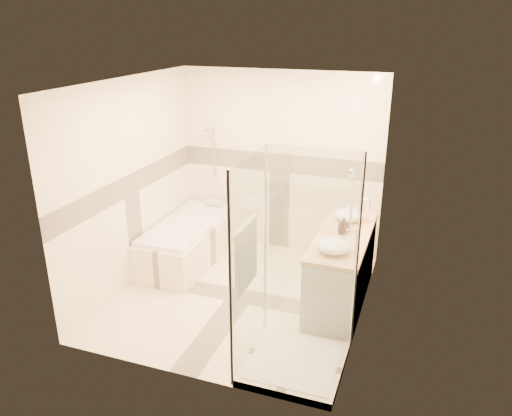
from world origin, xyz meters
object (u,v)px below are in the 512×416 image
(shower_enclosure, at_px, (286,315))
(bathtub, at_px, (188,239))
(amenity_bottle_b, at_px, (344,225))
(amenity_bottle_a, at_px, (342,228))
(vanity, at_px, (341,268))
(vessel_sink_near, at_px, (349,215))
(vessel_sink_far, at_px, (334,246))

(shower_enclosure, bearing_deg, bathtub, 138.90)
(amenity_bottle_b, bearing_deg, amenity_bottle_a, -90.00)
(bathtub, relative_size, vanity, 1.05)
(amenity_bottle_b, bearing_deg, vanity, -74.97)
(vessel_sink_near, xyz_separation_m, vessel_sink_far, (0.00, -0.93, -0.00))
(vessel_sink_far, xyz_separation_m, amenity_bottle_a, (0.00, 0.49, 0.01))
(vessel_sink_far, relative_size, amenity_bottle_b, 2.20)
(vanity, relative_size, amenity_bottle_b, 10.14)
(bathtub, relative_size, amenity_bottle_b, 10.64)
(vessel_sink_far, bearing_deg, bathtub, 158.41)
(bathtub, xyz_separation_m, amenity_bottle_b, (2.13, -0.28, 0.62))
(shower_enclosure, height_order, amenity_bottle_a, shower_enclosure)
(bathtub, relative_size, shower_enclosure, 0.83)
(vessel_sink_near, xyz_separation_m, amenity_bottle_b, (0.00, -0.36, 0.01))
(vanity, xyz_separation_m, vessel_sink_near, (-0.02, 0.44, 0.49))
(amenity_bottle_b, bearing_deg, shower_enclosure, -101.46)
(bathtub, relative_size, vessel_sink_near, 4.81)
(bathtub, bearing_deg, shower_enclosure, -41.10)
(vessel_sink_near, xyz_separation_m, amenity_bottle_a, (0.00, -0.43, 0.01))
(amenity_bottle_a, bearing_deg, vessel_sink_far, -90.00)
(vessel_sink_near, bearing_deg, bathtub, -177.71)
(bathtub, relative_size, vessel_sink_far, 4.83)
(amenity_bottle_b, bearing_deg, vessel_sink_near, 90.00)
(vanity, bearing_deg, bathtub, 170.75)
(vessel_sink_far, relative_size, amenity_bottle_a, 2.30)
(vessel_sink_near, relative_size, amenity_bottle_a, 2.30)
(vanity, xyz_separation_m, amenity_bottle_a, (-0.02, 0.00, 0.50))
(bathtub, distance_m, amenity_bottle_b, 2.24)
(amenity_bottle_a, bearing_deg, shower_enclosure, -102.10)
(vessel_sink_far, bearing_deg, amenity_bottle_a, 90.00)
(shower_enclosure, bearing_deg, vessel_sink_near, 80.92)
(bathtub, xyz_separation_m, amenity_bottle_a, (2.13, -0.35, 0.62))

